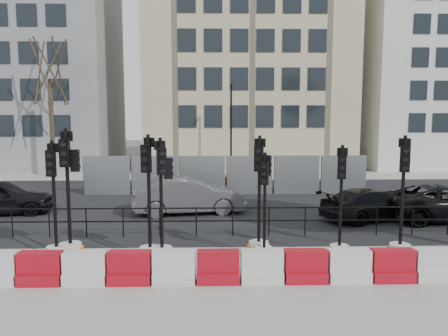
{
  "coord_description": "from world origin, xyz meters",
  "views": [
    {
      "loc": [
        -0.63,
        -12.86,
        3.98
      ],
      "look_at": [
        -0.24,
        3.0,
        2.09
      ],
      "focal_mm": 35.0,
      "sensor_mm": 36.0,
      "label": 1
    }
  ],
  "objects_px": {
    "traffic_signal_h": "(401,234)",
    "car_c": "(371,204)",
    "traffic_signal_d": "(162,233)",
    "traffic_signal_a": "(56,236)"
  },
  "relations": [
    {
      "from": "traffic_signal_a",
      "to": "traffic_signal_h",
      "type": "height_order",
      "value": "traffic_signal_h"
    },
    {
      "from": "traffic_signal_d",
      "to": "traffic_signal_h",
      "type": "relative_size",
      "value": 0.98
    },
    {
      "from": "traffic_signal_a",
      "to": "traffic_signal_d",
      "type": "bearing_deg",
      "value": -2.92
    },
    {
      "from": "traffic_signal_a",
      "to": "traffic_signal_h",
      "type": "relative_size",
      "value": 0.96
    },
    {
      "from": "traffic_signal_h",
      "to": "car_c",
      "type": "bearing_deg",
      "value": 95.55
    },
    {
      "from": "traffic_signal_h",
      "to": "car_c",
      "type": "relative_size",
      "value": 0.77
    },
    {
      "from": "traffic_signal_d",
      "to": "car_c",
      "type": "xyz_separation_m",
      "value": [
        7.47,
        4.7,
        -0.2
      ]
    },
    {
      "from": "traffic_signal_a",
      "to": "car_c",
      "type": "relative_size",
      "value": 0.74
    },
    {
      "from": "traffic_signal_a",
      "to": "traffic_signal_h",
      "type": "xyz_separation_m",
      "value": [
        9.57,
        -0.06,
        0.03
      ]
    },
    {
      "from": "traffic_signal_a",
      "to": "car_c",
      "type": "distance_m",
      "value": 11.36
    }
  ]
}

